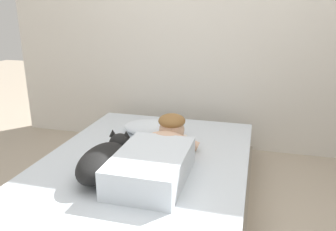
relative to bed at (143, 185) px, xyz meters
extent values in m
cube|color=silver|center=(0.26, 1.28, 1.08)|extent=(4.17, 0.10, 2.50)
cube|color=gray|center=(0.00, 0.00, -0.11)|extent=(1.46, 2.06, 0.12)
cube|color=silver|center=(0.00, 0.00, 0.06)|extent=(1.41, 2.00, 0.23)
ellipsoid|color=silver|center=(-0.08, 0.53, 0.23)|extent=(0.52, 0.32, 0.11)
cube|color=silver|center=(0.14, -0.22, 0.26)|extent=(0.42, 0.64, 0.18)
ellipsoid|color=#D8AD8E|center=(0.14, 0.12, 0.28)|extent=(0.32, 0.20, 0.16)
sphere|color=#D8AD8E|center=(0.14, 0.28, 0.32)|extent=(0.19, 0.19, 0.19)
ellipsoid|color=olive|center=(0.14, 0.28, 0.39)|extent=(0.20, 0.20, 0.10)
cylinder|color=#D8AD8E|center=(0.04, 0.26, 0.25)|extent=(0.23, 0.07, 0.14)
cylinder|color=#D8AD8E|center=(0.24, 0.26, 0.25)|extent=(0.23, 0.07, 0.14)
ellipsoid|color=black|center=(-0.17, -0.27, 0.27)|extent=(0.26, 0.48, 0.20)
sphere|color=black|center=(-0.16, -0.01, 0.29)|extent=(0.15, 0.15, 0.15)
cone|color=black|center=(-0.22, 0.01, 0.36)|extent=(0.05, 0.05, 0.05)
cone|color=black|center=(-0.12, 0.01, 0.36)|extent=(0.05, 0.05, 0.05)
cylinder|color=white|center=(0.19, 0.37, 0.21)|extent=(0.09, 0.09, 0.07)
torus|color=white|center=(0.25, 0.37, 0.21)|extent=(0.05, 0.01, 0.05)
cube|color=black|center=(-0.11, -0.29, 0.18)|extent=(0.07, 0.14, 0.01)
camera|label=1|loc=(0.72, -1.99, 1.19)|focal=35.95mm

